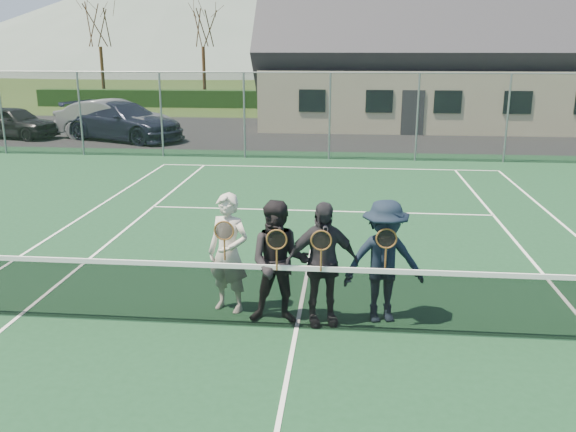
% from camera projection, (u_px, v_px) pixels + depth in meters
% --- Properties ---
extents(ground, '(220.00, 220.00, 0.00)m').
position_uv_depth(ground, '(334.00, 134.00, 27.77)').
color(ground, '#2B4117').
rests_on(ground, ground).
extents(court_surface, '(30.00, 30.00, 0.02)m').
position_uv_depth(court_surface, '(297.00, 329.00, 8.60)').
color(court_surface, '#14381E').
rests_on(court_surface, ground).
extents(tarmac_carpark, '(40.00, 12.00, 0.01)m').
position_uv_depth(tarmac_carpark, '(247.00, 133.00, 28.15)').
color(tarmac_carpark, black).
rests_on(tarmac_carpark, ground).
extents(hedge_row, '(40.00, 1.20, 1.10)m').
position_uv_depth(hedge_row, '(339.00, 100.00, 39.13)').
color(hedge_row, black).
rests_on(hedge_row, ground).
extents(hill_west, '(110.00, 110.00, 18.00)m').
position_uv_depth(hill_west, '(194.00, 14.00, 99.61)').
color(hill_west, '#55665B').
rests_on(hill_west, ground).
extents(car_a, '(4.34, 2.55, 1.38)m').
position_uv_depth(car_a, '(13.00, 122.00, 26.44)').
color(car_a, black).
rests_on(car_a, ground).
extents(car_b, '(5.30, 3.02, 1.65)m').
position_uv_depth(car_b, '(113.00, 120.00, 26.13)').
color(car_b, gray).
rests_on(car_b, ground).
extents(car_c, '(5.98, 4.25, 1.61)m').
position_uv_depth(car_c, '(123.00, 121.00, 25.82)').
color(car_c, '#181B31').
rests_on(car_c, ground).
extents(court_markings, '(11.03, 23.83, 0.01)m').
position_uv_depth(court_markings, '(297.00, 328.00, 8.60)').
color(court_markings, white).
rests_on(court_markings, court_surface).
extents(tennis_net, '(11.68, 0.08, 1.10)m').
position_uv_depth(tennis_net, '(297.00, 295.00, 8.46)').
color(tennis_net, slate).
rests_on(tennis_net, ground).
extents(perimeter_fence, '(30.07, 0.07, 3.02)m').
position_uv_depth(perimeter_fence, '(330.00, 116.00, 21.13)').
color(perimeter_fence, slate).
rests_on(perimeter_fence, ground).
extents(clubhouse, '(15.60, 8.20, 7.70)m').
position_uv_depth(clubhouse, '(418.00, 44.00, 30.15)').
color(clubhouse, beige).
rests_on(clubhouse, ground).
extents(tree_a, '(3.20, 3.20, 7.77)m').
position_uv_depth(tree_a, '(98.00, 16.00, 40.19)').
color(tree_a, '#332312').
rests_on(tree_a, ground).
extents(tree_b, '(3.20, 3.20, 7.77)m').
position_uv_depth(tree_b, '(202.00, 16.00, 39.53)').
color(tree_b, '#352013').
rests_on(tree_b, ground).
extents(tree_c, '(3.20, 3.20, 7.77)m').
position_uv_depth(tree_c, '(373.00, 15.00, 38.49)').
color(tree_c, '#392315').
rests_on(tree_c, ground).
extents(tree_d, '(3.20, 3.20, 7.77)m').
position_uv_depth(tree_d, '(536.00, 14.00, 37.54)').
color(tree_d, '#392014').
rests_on(tree_d, ground).
extents(player_a, '(0.76, 0.63, 1.80)m').
position_uv_depth(player_a, '(229.00, 253.00, 8.98)').
color(player_a, beige).
rests_on(player_a, court_surface).
extents(player_b, '(0.90, 0.71, 1.80)m').
position_uv_depth(player_b, '(279.00, 263.00, 8.59)').
color(player_b, black).
rests_on(player_b, court_surface).
extents(player_c, '(1.13, 0.70, 1.80)m').
position_uv_depth(player_c, '(322.00, 264.00, 8.55)').
color(player_c, '#25242A').
rests_on(player_c, court_surface).
extents(player_d, '(1.28, 0.90, 1.80)m').
position_uv_depth(player_d, '(384.00, 262.00, 8.63)').
color(player_d, black).
rests_on(player_d, court_surface).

